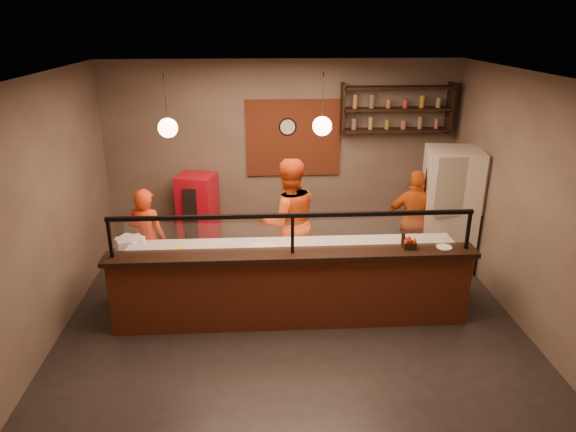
{
  "coord_description": "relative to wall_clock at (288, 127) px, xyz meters",
  "views": [
    {
      "loc": [
        -0.4,
        -6.12,
        3.8
      ],
      "look_at": [
        -0.02,
        0.3,
        1.32
      ],
      "focal_mm": 32.0,
      "sensor_mm": 36.0,
      "label": 1
    }
  ],
  "objects": [
    {
      "name": "ceiling",
      "position": [
        -0.1,
        -2.46,
        1.1
      ],
      "size": [
        6.0,
        6.0,
        0.0
      ],
      "primitive_type": "plane",
      "rotation": [
        3.14,
        0.0,
        0.0
      ],
      "color": "#3C352E",
      "rests_on": "wall_back"
    },
    {
      "name": "fridge",
      "position": [
        2.5,
        -1.11,
        -1.13
      ],
      "size": [
        0.93,
        0.88,
        1.95
      ],
      "primitive_type": "cube",
      "rotation": [
        0.0,
        0.0,
        -0.17
      ],
      "color": "beige",
      "rests_on": "floor"
    },
    {
      "name": "wall_front",
      "position": [
        -0.1,
        -4.96,
        -0.5
      ],
      "size": [
        6.0,
        0.0,
        6.0
      ],
      "primitive_type": "plane",
      "rotation": [
        -1.57,
        0.0,
        0.0
      ],
      "color": "#746455",
      "rests_on": "floor"
    },
    {
      "name": "wall_clock",
      "position": [
        0.0,
        0.0,
        0.0
      ],
      "size": [
        0.3,
        0.04,
        0.3
      ],
      "primitive_type": "cylinder",
      "rotation": [
        1.57,
        0.0,
        0.0
      ],
      "color": "black",
      "rests_on": "wall_back"
    },
    {
      "name": "wall_back",
      "position": [
        -0.1,
        0.04,
        -0.5
      ],
      "size": [
        6.0,
        0.0,
        6.0
      ],
      "primitive_type": "plane",
      "rotation": [
        1.57,
        0.0,
        0.0
      ],
      "color": "#746455",
      "rests_on": "floor"
    },
    {
      "name": "worktop_cabinet",
      "position": [
        -0.1,
        -2.26,
        -1.68
      ],
      "size": [
        4.6,
        0.75,
        0.85
      ],
      "primitive_type": "cube",
      "color": "gray",
      "rests_on": "floor"
    },
    {
      "name": "red_cooler",
      "position": [
        -1.55,
        -0.31,
        -1.42
      ],
      "size": [
        0.71,
        0.68,
        1.37
      ],
      "primitive_type": "cube",
      "rotation": [
        0.0,
        0.0,
        -0.27
      ],
      "color": "#B80C1D",
      "rests_on": "floor"
    },
    {
      "name": "worktop",
      "position": [
        -0.1,
        -2.26,
        -1.23
      ],
      "size": [
        4.6,
        0.75,
        0.05
      ],
      "primitive_type": "cube",
      "color": "silver",
      "rests_on": "worktop_cabinet"
    },
    {
      "name": "cook_left",
      "position": [
        -2.15,
        -1.57,
        -1.32
      ],
      "size": [
        0.65,
        0.51,
        1.56
      ],
      "primitive_type": "imported",
      "rotation": [
        0.0,
        0.0,
        2.87
      ],
      "color": "#E93F15",
      "rests_on": "floor"
    },
    {
      "name": "pendant_left",
      "position": [
        -1.6,
        -2.26,
        0.45
      ],
      "size": [
        0.24,
        0.24,
        0.77
      ],
      "color": "black",
      "rests_on": "ceiling"
    },
    {
      "name": "floor",
      "position": [
        -0.1,
        -2.46,
        -2.1
      ],
      "size": [
        6.0,
        6.0,
        0.0
      ],
      "primitive_type": "plane",
      "color": "black",
      "rests_on": "ground"
    },
    {
      "name": "brick_patch",
      "position": [
        0.1,
        0.01,
        -0.2
      ],
      "size": [
        1.6,
        0.04,
        1.3
      ],
      "primitive_type": "cube",
      "color": "#963F20",
      "rests_on": "wall_back"
    },
    {
      "name": "wall_right",
      "position": [
        2.9,
        -2.46,
        -0.5
      ],
      "size": [
        0.0,
        5.0,
        5.0
      ],
      "primitive_type": "plane",
      "rotation": [
        1.57,
        0.0,
        -1.57
      ],
      "color": "#746455",
      "rests_on": "floor"
    },
    {
      "name": "pendant_right",
      "position": [
        0.3,
        -2.26,
        0.45
      ],
      "size": [
        0.24,
        0.24,
        0.77
      ],
      "color": "black",
      "rests_on": "ceiling"
    },
    {
      "name": "pepper_mill",
      "position": [
        1.32,
        -2.68,
        -0.93
      ],
      "size": [
        0.06,
        0.06,
        0.22
      ],
      "primitive_type": "cylinder",
      "rotation": [
        0.0,
        0.0,
        0.42
      ],
      "color": "black",
      "rests_on": "counter_ledge"
    },
    {
      "name": "cook_right",
      "position": [
        1.95,
        -1.17,
        -1.28
      ],
      "size": [
        1.03,
        0.63,
        1.63
      ],
      "primitive_type": "imported",
      "rotation": [
        0.0,
        0.0,
        2.88
      ],
      "color": "#CA5313",
      "rests_on": "floor"
    },
    {
      "name": "prep_tub_b",
      "position": [
        -2.25,
        -2.19,
        -1.12
      ],
      "size": [
        0.4,
        0.36,
        0.16
      ],
      "primitive_type": "cube",
      "rotation": [
        0.0,
        0.0,
        0.38
      ],
      "color": "silver",
      "rests_on": "worktop"
    },
    {
      "name": "counter_ledge",
      "position": [
        -0.1,
        -2.76,
        -1.07
      ],
      "size": [
        4.7,
        0.37,
        0.06
      ],
      "primitive_type": "cube",
      "color": "black",
      "rests_on": "service_counter"
    },
    {
      "name": "wall_shelving",
      "position": [
        1.8,
        -0.14,
        0.3
      ],
      "size": [
        1.84,
        0.28,
        0.85
      ],
      "color": "black",
      "rests_on": "wall_back"
    },
    {
      "name": "service_counter",
      "position": [
        -0.1,
        -2.76,
        -1.6
      ],
      "size": [
        4.6,
        0.25,
        1.0
      ],
      "primitive_type": "cube",
      "color": "#963F20",
      "rests_on": "floor"
    },
    {
      "name": "rolling_pin",
      "position": [
        -1.65,
        -2.31,
        -1.17
      ],
      "size": [
        0.28,
        0.24,
        0.05
      ],
      "primitive_type": "cylinder",
      "rotation": [
        0.0,
        1.57,
        0.69
      ],
      "color": "yellow",
      "rests_on": "worktop"
    },
    {
      "name": "cook_mid",
      "position": [
        -0.08,
        -1.5,
        -1.13
      ],
      "size": [
        1.09,
        0.94,
        1.94
      ],
      "primitive_type": "imported",
      "rotation": [
        0.0,
        0.0,
        3.38
      ],
      "color": "#D84A14",
      "rests_on": "floor"
    },
    {
      "name": "pizza_dough",
      "position": [
        -0.47,
        -2.31,
        -1.19
      ],
      "size": [
        0.49,
        0.49,
        0.01
      ],
      "primitive_type": "cylinder",
      "rotation": [
        0.0,
        0.0,
        -0.09
      ],
      "color": "white",
      "rests_on": "worktop"
    },
    {
      "name": "sneeze_guard",
      "position": [
        -0.1,
        -2.76,
        -0.73
      ],
      "size": [
        4.5,
        0.05,
        0.52
      ],
      "color": "white",
      "rests_on": "counter_ledge"
    },
    {
      "name": "condiment_caddy",
      "position": [
        1.4,
        -2.71,
        -1.0
      ],
      "size": [
        0.16,
        0.13,
        0.09
      ],
      "primitive_type": "cube",
      "rotation": [
        0.0,
        0.0,
        0.01
      ],
      "color": "black",
      "rests_on": "counter_ledge"
    },
    {
      "name": "wall_left",
      "position": [
        -3.1,
        -2.46,
        -0.5
      ],
      "size": [
        0.0,
        5.0,
        5.0
      ],
      "primitive_type": "plane",
      "rotation": [
        1.57,
        0.0,
        1.57
      ],
      "color": "#746455",
      "rests_on": "floor"
    },
    {
      "name": "prep_tub_c",
      "position": [
        -2.08,
        -2.48,
        -1.13
      ],
      "size": [
        0.32,
        0.27,
        0.14
      ],
      "primitive_type": "cube",
      "rotation": [
        0.0,
        0.0,
        -0.16
      ],
      "color": "silver",
      "rests_on": "worktop"
    },
    {
      "name": "prep_tub_a",
      "position": [
        -2.25,
        -2.16,
        -1.12
      ],
      "size": [
        0.39,
        0.36,
        0.16
      ],
      "primitive_type": "cube",
      "rotation": [
        0.0,
        0.0,
        -0.44
      ],
      "color": "white",
      "rests_on": "worktop"
    },
    {
      "name": "small_plate",
      "position": [
        1.85,
        -2.72,
        -1.03
      ],
      "size": [
        0.24,
        0.24,
        0.01
      ],
      "primitive_type": "cylinder",
      "rotation": [
        0.0,
        0.0,
        0.28
      ],
      "color": "silver",
      "rests_on": "counter_ledge"
    }
  ]
}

